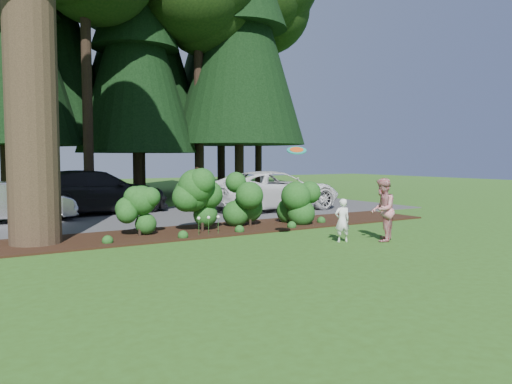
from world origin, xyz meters
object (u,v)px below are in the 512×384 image
at_px(child, 342,220).
at_px(adult, 382,210).
at_px(car_white_suv, 274,190).
at_px(frisbee, 297,150).
at_px(car_dark_suv, 95,192).
at_px(car_silver_wagon, 11,202).

relative_size(child, adult, 0.68).
bearing_deg(car_white_suv, frisbee, 148.96).
height_order(car_dark_suv, adult, car_dark_suv).
bearing_deg(car_white_suv, adult, 165.92).
distance_m(car_dark_suv, child, 10.51).
bearing_deg(child, car_silver_wagon, -35.70).
distance_m(car_dark_suv, adult, 11.29).
xyz_separation_m(car_silver_wagon, car_white_suv, (9.66, -1.28, 0.13)).
bearing_deg(frisbee, adult, -13.56).
height_order(car_dark_suv, frisbee, frisbee).
bearing_deg(car_white_suv, car_silver_wagon, 81.58).
relative_size(car_dark_suv, adult, 3.48).
xyz_separation_m(car_white_suv, child, (-2.82, -7.35, -0.26)).
relative_size(car_white_suv, frisbee, 11.43).
xyz_separation_m(adult, frisbee, (-2.36, 0.57, 1.54)).
bearing_deg(car_dark_suv, adult, -161.71).
bearing_deg(car_silver_wagon, car_white_suv, -91.17).
height_order(car_silver_wagon, adult, adult).
relative_size(car_dark_suv, child, 5.10).
bearing_deg(car_dark_suv, child, -165.62).
xyz_separation_m(car_white_suv, adult, (-1.83, -7.78, -0.00)).
height_order(car_silver_wagon, car_dark_suv, car_dark_suv).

